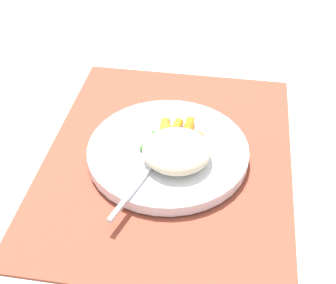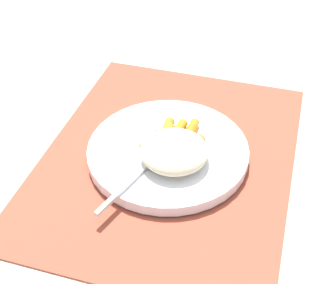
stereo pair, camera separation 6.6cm
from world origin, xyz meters
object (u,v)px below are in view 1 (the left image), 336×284
(carrot_portion, at_px, (179,136))
(plate, at_px, (168,151))
(rice_mound, at_px, (177,151))
(fork, at_px, (154,164))

(carrot_portion, bearing_deg, plate, 145.41)
(plate, distance_m, rice_mound, 0.04)
(fork, bearing_deg, rice_mound, -62.59)
(rice_mound, relative_size, fork, 0.52)
(carrot_portion, bearing_deg, fork, 155.91)
(plate, relative_size, carrot_portion, 2.74)
(fork, bearing_deg, plate, -18.19)
(plate, distance_m, fork, 0.04)
(plate, relative_size, fork, 1.28)
(plate, xyz_separation_m, carrot_portion, (0.02, -0.01, 0.02))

